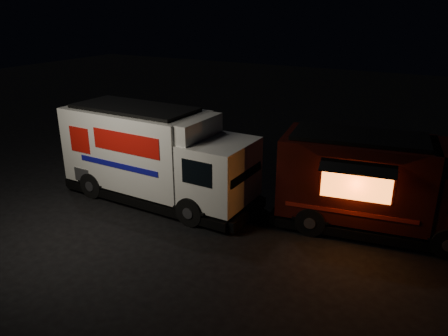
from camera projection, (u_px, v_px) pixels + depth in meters
ground at (177, 211)px, 15.93m from camera, size 80.00×80.00×0.00m
white_truck at (158, 156)px, 16.31m from camera, size 7.87×2.84×3.54m
red_truck at (384, 185)px, 14.07m from camera, size 7.24×3.58×3.22m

